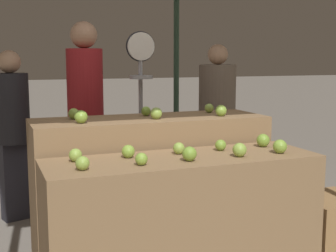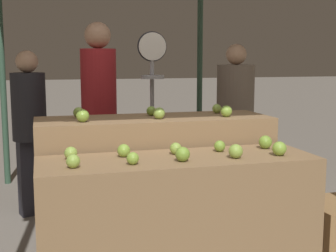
# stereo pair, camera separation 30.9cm
# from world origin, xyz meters

# --- Properties ---
(display_counter_front) EXTENTS (1.68, 0.55, 0.87)m
(display_counter_front) POSITION_xyz_m (0.00, 0.00, 0.43)
(display_counter_front) COLOR olive
(display_counter_front) RESTS_ON ground_plane
(display_counter_back) EXTENTS (1.68, 0.55, 1.04)m
(display_counter_back) POSITION_xyz_m (0.00, 0.60, 0.52)
(display_counter_back) COLOR olive
(display_counter_back) RESTS_ON ground_plane
(apple_front_0) EXTENTS (0.08, 0.08, 0.08)m
(apple_front_0) POSITION_xyz_m (-0.63, -0.11, 0.91)
(apple_front_0) COLOR #8EB247
(apple_front_0) RESTS_ON display_counter_front
(apple_front_1) EXTENTS (0.07, 0.07, 0.07)m
(apple_front_1) POSITION_xyz_m (-0.30, -0.11, 0.91)
(apple_front_1) COLOR #84AD3D
(apple_front_1) RESTS_ON display_counter_front
(apple_front_2) EXTENTS (0.09, 0.09, 0.09)m
(apple_front_2) POSITION_xyz_m (-0.01, -0.11, 0.91)
(apple_front_2) COLOR #7AA338
(apple_front_2) RESTS_ON display_counter_front
(apple_front_3) EXTENTS (0.09, 0.09, 0.09)m
(apple_front_3) POSITION_xyz_m (0.32, -0.11, 0.91)
(apple_front_3) COLOR #8EB247
(apple_front_3) RESTS_ON display_counter_front
(apple_front_4) EXTENTS (0.09, 0.09, 0.09)m
(apple_front_4) POSITION_xyz_m (0.62, -0.11, 0.91)
(apple_front_4) COLOR #84AD3D
(apple_front_4) RESTS_ON display_counter_front
(apple_front_5) EXTENTS (0.08, 0.08, 0.08)m
(apple_front_5) POSITION_xyz_m (-0.63, 0.12, 0.91)
(apple_front_5) COLOR #8EB247
(apple_front_5) RESTS_ON display_counter_front
(apple_front_6) EXTENTS (0.08, 0.08, 0.08)m
(apple_front_6) POSITION_xyz_m (-0.32, 0.10, 0.91)
(apple_front_6) COLOR #84AD3D
(apple_front_6) RESTS_ON display_counter_front
(apple_front_7) EXTENTS (0.07, 0.07, 0.07)m
(apple_front_7) POSITION_xyz_m (0.01, 0.10, 0.91)
(apple_front_7) COLOR #8EB247
(apple_front_7) RESTS_ON display_counter_front
(apple_front_8) EXTENTS (0.07, 0.07, 0.07)m
(apple_front_8) POSITION_xyz_m (0.31, 0.10, 0.91)
(apple_front_8) COLOR #7AA338
(apple_front_8) RESTS_ON display_counter_front
(apple_front_9) EXTENTS (0.09, 0.09, 0.09)m
(apple_front_9) POSITION_xyz_m (0.64, 0.11, 0.91)
(apple_front_9) COLOR #7AA338
(apple_front_9) RESTS_ON display_counter_front
(apple_back_0) EXTENTS (0.09, 0.09, 0.09)m
(apple_back_0) POSITION_xyz_m (-0.52, 0.48, 1.08)
(apple_back_0) COLOR #84AD3D
(apple_back_0) RESTS_ON display_counter_back
(apple_back_1) EXTENTS (0.08, 0.08, 0.08)m
(apple_back_1) POSITION_xyz_m (0.01, 0.50, 1.08)
(apple_back_1) COLOR #8EB247
(apple_back_1) RESTS_ON display_counter_back
(apple_back_2) EXTENTS (0.08, 0.08, 0.08)m
(apple_back_2) POSITION_xyz_m (0.51, 0.49, 1.08)
(apple_back_2) COLOR #84AD3D
(apple_back_2) RESTS_ON display_counter_back
(apple_back_3) EXTENTS (0.08, 0.08, 0.08)m
(apple_back_3) POSITION_xyz_m (-0.53, 0.71, 1.08)
(apple_back_3) COLOR #8EB247
(apple_back_3) RESTS_ON display_counter_back
(apple_back_4) EXTENTS (0.07, 0.07, 0.07)m
(apple_back_4) POSITION_xyz_m (0.00, 0.70, 1.08)
(apple_back_4) COLOR #7AA338
(apple_back_4) RESTS_ON display_counter_back
(apple_back_5) EXTENTS (0.07, 0.07, 0.07)m
(apple_back_5) POSITION_xyz_m (0.53, 0.72, 1.08)
(apple_back_5) COLOR #8EB247
(apple_back_5) RESTS_ON display_counter_back
(produce_scale) EXTENTS (0.25, 0.20, 1.69)m
(produce_scale) POSITION_xyz_m (0.15, 1.27, 1.21)
(produce_scale) COLOR #99999E
(produce_scale) RESTS_ON ground_plane
(person_vendor_at_scale) EXTENTS (0.38, 0.38, 1.78)m
(person_vendor_at_scale) POSITION_xyz_m (-0.28, 1.55, 1.05)
(person_vendor_at_scale) COLOR #2D2D38
(person_vendor_at_scale) RESTS_ON ground_plane
(person_customer_left) EXTENTS (0.53, 0.53, 1.61)m
(person_customer_left) POSITION_xyz_m (1.17, 1.83, 0.92)
(person_customer_left) COLOR #2D2D38
(person_customer_left) RESTS_ON ground_plane
(person_customer_right) EXTENTS (0.39, 0.39, 1.53)m
(person_customer_right) POSITION_xyz_m (-0.89, 1.81, 0.89)
(person_customer_right) COLOR #2D2D38
(person_customer_right) RESTS_ON ground_plane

